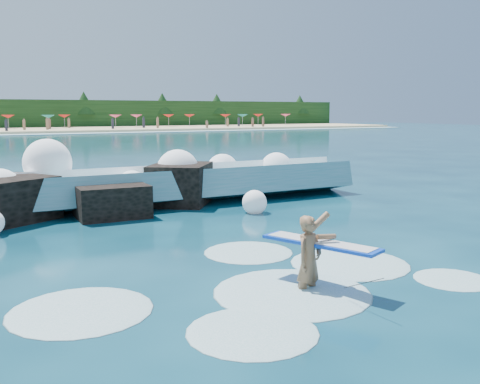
% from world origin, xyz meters
% --- Properties ---
extents(ground, '(200.00, 200.00, 0.00)m').
position_xyz_m(ground, '(0.00, 0.00, 0.00)').
color(ground, '#072B3C').
rests_on(ground, ground).
extents(breaking_wave, '(18.78, 2.89, 1.62)m').
position_xyz_m(breaking_wave, '(-0.53, 8.03, 0.57)').
color(breaking_wave, teal).
rests_on(breaking_wave, ground).
extents(rock_cluster, '(8.82, 3.50, 1.60)m').
position_xyz_m(rock_cluster, '(-0.85, 7.17, 0.51)').
color(rock_cluster, black).
rests_on(rock_cluster, ground).
extents(surfer_with_board, '(1.30, 2.83, 1.62)m').
position_xyz_m(surfer_with_board, '(0.85, -1.84, 0.60)').
color(surfer_with_board, '#8B6141').
rests_on(surfer_with_board, ground).
extents(wave_spray, '(15.52, 4.98, 2.34)m').
position_xyz_m(wave_spray, '(-1.47, 7.98, 1.05)').
color(wave_spray, white).
rests_on(wave_spray, ground).
extents(surf_foam, '(8.39, 5.81, 0.14)m').
position_xyz_m(surf_foam, '(0.35, -1.28, 0.00)').
color(surf_foam, silver).
rests_on(surf_foam, ground).
extents(beachgoers, '(109.30, 11.61, 1.94)m').
position_xyz_m(beachgoers, '(4.03, 74.61, 1.12)').
color(beachgoers, '#3F332D').
rests_on(beachgoers, ground).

